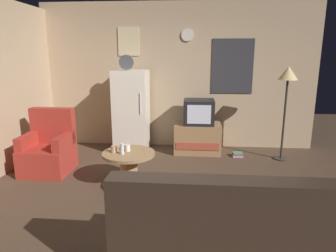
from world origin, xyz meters
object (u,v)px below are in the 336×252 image
object	(u,v)px
armchair	(49,150)
crt_tv	(199,112)
wine_glass	(122,149)
mug_ceramic_white	(127,148)
tv_stand	(197,138)
coffee_table	(129,169)
standing_lamp	(288,81)
mug_ceramic_tan	(114,149)
fridge	(132,111)
couch	(220,237)
book_stack	(238,155)

from	to	relation	value
armchair	crt_tv	bearing A→B (deg)	25.79
wine_glass	mug_ceramic_white	world-z (taller)	wine_glass
tv_stand	coffee_table	xyz separation A→B (m)	(-0.95, -1.54, -0.03)
coffee_table	tv_stand	bearing A→B (deg)	58.16
mug_ceramic_white	coffee_table	bearing A→B (deg)	-66.68
tv_stand	armchair	world-z (taller)	armchair
tv_stand	mug_ceramic_white	bearing A→B (deg)	-123.60
crt_tv	standing_lamp	distance (m)	1.57
wine_glass	mug_ceramic_tan	size ratio (longest dim) A/B	1.67
coffee_table	mug_ceramic_white	size ratio (longest dim) A/B	8.00
fridge	couch	size ratio (longest dim) A/B	1.04
crt_tv	fridge	bearing A→B (deg)	-179.95
standing_lamp	mug_ceramic_tan	world-z (taller)	standing_lamp
tv_stand	mug_ceramic_white	world-z (taller)	mug_ceramic_white
wine_glass	mug_ceramic_white	xyz separation A→B (m)	(0.04, 0.14, -0.03)
mug_ceramic_white	armchair	distance (m)	1.38
tv_stand	standing_lamp	world-z (taller)	standing_lamp
crt_tv	mug_ceramic_tan	size ratio (longest dim) A/B	6.00
couch	fridge	bearing A→B (deg)	113.52
crt_tv	coffee_table	distance (m)	1.89
mug_ceramic_white	couch	bearing A→B (deg)	-56.07
wine_glass	couch	world-z (taller)	couch
fridge	wine_glass	bearing A→B (deg)	-82.93
wine_glass	mug_ceramic_tan	xyz separation A→B (m)	(-0.13, 0.06, -0.03)
tv_stand	couch	bearing A→B (deg)	-87.19
couch	book_stack	world-z (taller)	couch
mug_ceramic_white	mug_ceramic_tan	distance (m)	0.19
wine_glass	book_stack	xyz separation A→B (m)	(1.74, 1.43, -0.52)
book_stack	armchair	bearing A→B (deg)	-162.88
standing_lamp	mug_ceramic_tan	bearing A→B (deg)	-153.52
crt_tv	coffee_table	bearing A→B (deg)	-122.23
standing_lamp	wine_glass	size ratio (longest dim) A/B	10.60
mug_ceramic_white	standing_lamp	bearing A→B (deg)	26.63
crt_tv	armchair	bearing A→B (deg)	-154.21
coffee_table	wine_glass	bearing A→B (deg)	-129.75
standing_lamp	coffee_table	distance (m)	2.94
standing_lamp	coffee_table	xyz separation A→B (m)	(-2.40, -1.28, -1.12)
wine_glass	mug_ceramic_white	size ratio (longest dim) A/B	1.67
tv_stand	couch	world-z (taller)	couch
standing_lamp	tv_stand	bearing A→B (deg)	169.88
fridge	couch	xyz separation A→B (m)	(1.38, -3.16, -0.44)
armchair	couch	size ratio (longest dim) A/B	0.56
armchair	standing_lamp	bearing A→B (deg)	12.94
fridge	coffee_table	distance (m)	1.64
fridge	book_stack	bearing A→B (deg)	-5.52
wine_glass	mug_ceramic_tan	bearing A→B (deg)	153.57
fridge	tv_stand	bearing A→B (deg)	0.09
book_stack	fridge	bearing A→B (deg)	174.48
fridge	tv_stand	world-z (taller)	fridge
crt_tv	couch	xyz separation A→B (m)	(0.14, -3.16, -0.45)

